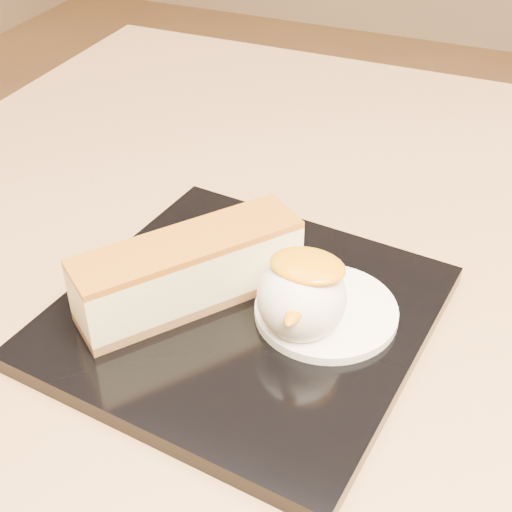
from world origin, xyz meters
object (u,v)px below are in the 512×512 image
at_px(table, 313,428).
at_px(ice_cream_scoop, 302,297).
at_px(cheesecake, 189,271).
at_px(dessert_plate, 244,315).

bearing_deg(table, ice_cream_scoop, -84.68).
xyz_separation_m(table, cheesecake, (-0.07, -0.06, 0.19)).
bearing_deg(dessert_plate, ice_cream_scoop, -7.13).
bearing_deg(ice_cream_scoop, dessert_plate, 172.87).
relative_size(dessert_plate, ice_cream_scoop, 4.10).
relative_size(table, ice_cream_scoop, 14.90).
bearing_deg(ice_cream_scoop, cheesecake, 180.00).
distance_m(dessert_plate, cheesecake, 0.05).
xyz_separation_m(dessert_plate, ice_cream_scoop, (0.04, -0.01, 0.03)).
xyz_separation_m(dessert_plate, cheesecake, (-0.04, -0.01, 0.03)).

